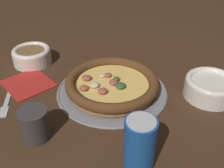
{
  "coord_description": "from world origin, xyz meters",
  "views": [
    {
      "loc": [
        -0.43,
        0.47,
        0.46
      ],
      "look_at": [
        0.0,
        0.0,
        0.03
      ],
      "focal_mm": 42.0,
      "sensor_mm": 36.0,
      "label": 1
    }
  ],
  "objects_px": {
    "pizza": "(112,84)",
    "bowl_far": "(32,55)",
    "pizza_tray": "(112,90)",
    "fork": "(7,99)",
    "beverage_can": "(140,144)",
    "bowl_near": "(211,87)",
    "drinking_cup": "(34,124)",
    "napkin": "(28,83)"
  },
  "relations": [
    {
      "from": "bowl_near",
      "to": "bowl_far",
      "type": "xyz_separation_m",
      "value": [
        0.55,
        0.24,
        -0.0
      ]
    },
    {
      "from": "pizza",
      "to": "bowl_far",
      "type": "distance_m",
      "value": 0.33
    },
    {
      "from": "pizza",
      "to": "drinking_cup",
      "type": "bearing_deg",
      "value": 88.52
    },
    {
      "from": "bowl_near",
      "to": "beverage_can",
      "type": "relative_size",
      "value": 1.19
    },
    {
      "from": "drinking_cup",
      "to": "napkin",
      "type": "xyz_separation_m",
      "value": [
        0.21,
        -0.11,
        -0.04
      ]
    },
    {
      "from": "bowl_far",
      "to": "fork",
      "type": "relative_size",
      "value": 0.85
    },
    {
      "from": "bowl_near",
      "to": "bowl_far",
      "type": "bearing_deg",
      "value": 23.44
    },
    {
      "from": "pizza",
      "to": "bowl_near",
      "type": "xyz_separation_m",
      "value": [
        -0.22,
        -0.18,
        0.0
      ]
    },
    {
      "from": "pizza_tray",
      "to": "pizza",
      "type": "relative_size",
      "value": 1.19
    },
    {
      "from": "bowl_near",
      "to": "pizza",
      "type": "bearing_deg",
      "value": 38.09
    },
    {
      "from": "bowl_far",
      "to": "pizza",
      "type": "bearing_deg",
      "value": -169.21
    },
    {
      "from": "bowl_far",
      "to": "napkin",
      "type": "distance_m",
      "value": 0.14
    },
    {
      "from": "bowl_near",
      "to": "napkin",
      "type": "relative_size",
      "value": 0.96
    },
    {
      "from": "bowl_near",
      "to": "napkin",
      "type": "distance_m",
      "value": 0.55
    },
    {
      "from": "bowl_near",
      "to": "fork",
      "type": "bearing_deg",
      "value": 44.35
    },
    {
      "from": "bowl_near",
      "to": "fork",
      "type": "xyz_separation_m",
      "value": [
        0.42,
        0.41,
        -0.03
      ]
    },
    {
      "from": "drinking_cup",
      "to": "fork",
      "type": "height_order",
      "value": "drinking_cup"
    },
    {
      "from": "pizza",
      "to": "fork",
      "type": "distance_m",
      "value": 0.3
    },
    {
      "from": "bowl_near",
      "to": "fork",
      "type": "distance_m",
      "value": 0.58
    },
    {
      "from": "bowl_far",
      "to": "fork",
      "type": "height_order",
      "value": "bowl_far"
    },
    {
      "from": "bowl_far",
      "to": "drinking_cup",
      "type": "distance_m",
      "value": 0.37
    },
    {
      "from": "beverage_can",
      "to": "bowl_near",
      "type": "bearing_deg",
      "value": -89.91
    },
    {
      "from": "pizza",
      "to": "napkin",
      "type": "height_order",
      "value": "pizza"
    },
    {
      "from": "bowl_near",
      "to": "napkin",
      "type": "bearing_deg",
      "value": 36.36
    },
    {
      "from": "pizza",
      "to": "bowl_far",
      "type": "bearing_deg",
      "value": 10.79
    },
    {
      "from": "pizza_tray",
      "to": "beverage_can",
      "type": "distance_m",
      "value": 0.28
    },
    {
      "from": "drinking_cup",
      "to": "bowl_far",
      "type": "bearing_deg",
      "value": -32.04
    },
    {
      "from": "drinking_cup",
      "to": "beverage_can",
      "type": "height_order",
      "value": "beverage_can"
    },
    {
      "from": "beverage_can",
      "to": "napkin",
      "type": "bearing_deg",
      "value": -1.41
    },
    {
      "from": "drinking_cup",
      "to": "pizza_tray",
      "type": "bearing_deg",
      "value": -91.54
    },
    {
      "from": "pizza",
      "to": "beverage_can",
      "type": "bearing_deg",
      "value": 144.35
    },
    {
      "from": "pizza",
      "to": "beverage_can",
      "type": "relative_size",
      "value": 2.22
    },
    {
      "from": "bowl_near",
      "to": "bowl_far",
      "type": "distance_m",
      "value": 0.59
    },
    {
      "from": "napkin",
      "to": "fork",
      "type": "relative_size",
      "value": 1.0
    },
    {
      "from": "bowl_far",
      "to": "beverage_can",
      "type": "xyz_separation_m",
      "value": [
        -0.55,
        0.1,
        0.03
      ]
    },
    {
      "from": "pizza_tray",
      "to": "drinking_cup",
      "type": "distance_m",
      "value": 0.26
    },
    {
      "from": "fork",
      "to": "drinking_cup",
      "type": "bearing_deg",
      "value": 31.38
    },
    {
      "from": "bowl_near",
      "to": "drinking_cup",
      "type": "height_order",
      "value": "drinking_cup"
    },
    {
      "from": "bowl_far",
      "to": "drinking_cup",
      "type": "bearing_deg",
      "value": 147.96
    },
    {
      "from": "pizza_tray",
      "to": "pizza",
      "type": "height_order",
      "value": "pizza"
    },
    {
      "from": "pizza",
      "to": "bowl_far",
      "type": "xyz_separation_m",
      "value": [
        0.32,
        0.06,
        0.0
      ]
    },
    {
      "from": "napkin",
      "to": "fork",
      "type": "bearing_deg",
      "value": 106.5
    }
  ]
}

